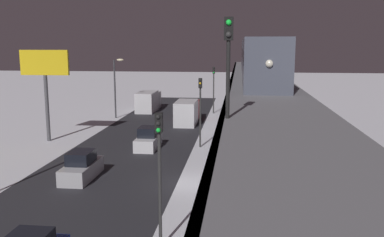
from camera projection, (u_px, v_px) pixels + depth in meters
The scene contains 14 objects.
ground_plane at pixel (185, 183), 28.72m from camera, with size 240.00×240.00×0.00m, color white.
avenue_asphalt at pixel (100, 180), 29.40m from camera, with size 11.00×94.13×0.01m, color #28282D.
elevated_railway at pixel (264, 104), 27.19m from camera, with size 5.00×94.13×6.43m.
subway_train at pixel (257, 57), 42.13m from camera, with size 2.94×36.87×3.40m.
rail_signal at pixel (228, 50), 16.45m from camera, with size 0.36×0.41×4.00m.
sedan_silver at pixel (82, 167), 29.70m from camera, with size 1.80×4.44×1.97m.
sedan_white at pixel (148, 140), 38.45m from camera, with size 1.80×4.31×1.97m.
box_truck at pixel (148, 101), 60.50m from camera, with size 2.40×7.40×2.80m.
delivery_van at pixel (187, 112), 50.84m from camera, with size 2.40×7.40×2.80m.
traffic_light_near at pixel (159, 161), 18.89m from camera, with size 0.32×0.44×6.40m.
traffic_light_mid at pixel (200, 102), 38.24m from camera, with size 0.32×0.44×6.40m.
traffic_light_far at pixel (214, 83), 57.60m from camera, with size 0.32×0.44×6.40m.
commercial_billboard at pixel (45, 72), 40.31m from camera, with size 4.80×0.36×8.90m.
street_lamp_far at pixel (116, 81), 53.71m from camera, with size 1.35×0.44×7.65m.
Camera 1 is at (-3.55, 27.30, 9.35)m, focal length 39.23 mm.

